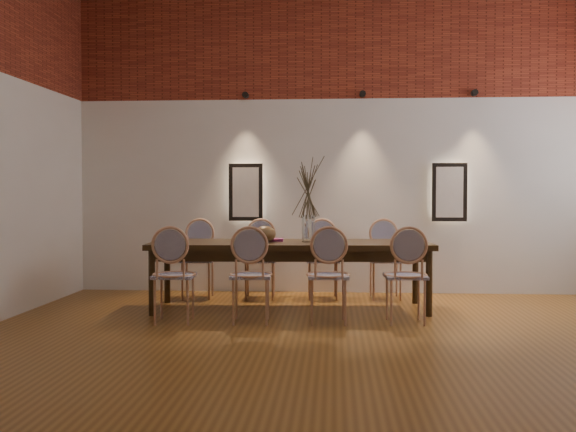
# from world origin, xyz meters

# --- Properties ---
(floor) EXTENTS (7.00, 7.00, 0.02)m
(floor) POSITION_xyz_m (0.00, 0.00, -0.01)
(floor) COLOR brown
(floor) RESTS_ON ground
(wall_back) EXTENTS (7.00, 0.10, 4.00)m
(wall_back) POSITION_xyz_m (0.00, 3.55, 2.00)
(wall_back) COLOR silver
(wall_back) RESTS_ON ground
(brick_band_back) EXTENTS (7.00, 0.02, 1.50)m
(brick_band_back) POSITION_xyz_m (0.00, 3.48, 3.25)
(brick_band_back) COLOR maroon
(brick_band_back) RESTS_ON ground
(niche_left) EXTENTS (0.36, 0.06, 0.66)m
(niche_left) POSITION_xyz_m (-1.30, 3.45, 1.30)
(niche_left) COLOR #FFEAC6
(niche_left) RESTS_ON wall_back
(niche_right) EXTENTS (0.36, 0.06, 0.66)m
(niche_right) POSITION_xyz_m (1.30, 3.45, 1.30)
(niche_right) COLOR #FFEAC6
(niche_right) RESTS_ON wall_back
(spot_fixture_left) EXTENTS (0.08, 0.10, 0.08)m
(spot_fixture_left) POSITION_xyz_m (-1.30, 3.42, 2.55)
(spot_fixture_left) COLOR black
(spot_fixture_left) RESTS_ON wall_back
(spot_fixture_mid) EXTENTS (0.08, 0.10, 0.08)m
(spot_fixture_mid) POSITION_xyz_m (0.20, 3.42, 2.55)
(spot_fixture_mid) COLOR black
(spot_fixture_mid) RESTS_ON wall_back
(spot_fixture_right) EXTENTS (0.08, 0.10, 0.08)m
(spot_fixture_right) POSITION_xyz_m (1.60, 3.42, 2.55)
(spot_fixture_right) COLOR black
(spot_fixture_right) RESTS_ON wall_back
(dining_table) EXTENTS (3.11, 1.15, 0.75)m
(dining_table) POSITION_xyz_m (-0.64, 2.19, 0.38)
(dining_table) COLOR #342310
(dining_table) RESTS_ON floor
(chair_near_a) EXTENTS (0.46, 0.46, 0.94)m
(chair_near_a) POSITION_xyz_m (-1.75, 1.36, 0.47)
(chair_near_a) COLOR tan
(chair_near_a) RESTS_ON floor
(chair_near_b) EXTENTS (0.46, 0.46, 0.94)m
(chair_near_b) POSITION_xyz_m (-0.98, 1.40, 0.47)
(chair_near_b) COLOR tan
(chair_near_b) RESTS_ON floor
(chair_near_c) EXTENTS (0.46, 0.46, 0.94)m
(chair_near_c) POSITION_xyz_m (-0.22, 1.44, 0.47)
(chair_near_c) COLOR tan
(chair_near_c) RESTS_ON floor
(chair_near_d) EXTENTS (0.46, 0.46, 0.94)m
(chair_near_d) POSITION_xyz_m (0.55, 1.48, 0.47)
(chair_near_d) COLOR tan
(chair_near_d) RESTS_ON floor
(chair_far_a) EXTENTS (0.46, 0.46, 0.94)m
(chair_far_a) POSITION_xyz_m (-1.83, 2.90, 0.47)
(chair_far_a) COLOR tan
(chair_far_a) RESTS_ON floor
(chair_far_b) EXTENTS (0.46, 0.46, 0.94)m
(chair_far_b) POSITION_xyz_m (-1.06, 2.94, 0.47)
(chair_far_b) COLOR tan
(chair_far_b) RESTS_ON floor
(chair_far_c) EXTENTS (0.46, 0.46, 0.94)m
(chair_far_c) POSITION_xyz_m (-0.30, 2.98, 0.47)
(chair_far_c) COLOR tan
(chair_far_c) RESTS_ON floor
(chair_far_d) EXTENTS (0.46, 0.46, 0.94)m
(chair_far_d) POSITION_xyz_m (0.47, 3.02, 0.47)
(chair_far_d) COLOR tan
(chair_far_d) RESTS_ON floor
(vase) EXTENTS (0.14, 0.14, 0.30)m
(vase) POSITION_xyz_m (-0.44, 2.20, 0.90)
(vase) COLOR silver
(vase) RESTS_ON dining_table
(dried_branches) EXTENTS (0.50, 0.50, 0.70)m
(dried_branches) POSITION_xyz_m (-0.44, 2.20, 1.35)
(dried_branches) COLOR #463D26
(dried_branches) RESTS_ON vase
(bowl) EXTENTS (0.24, 0.24, 0.18)m
(bowl) POSITION_xyz_m (-0.92, 2.13, 0.84)
(bowl) COLOR brown
(bowl) RESTS_ON dining_table
(book) EXTENTS (0.27, 0.19, 0.03)m
(book) POSITION_xyz_m (-0.86, 2.29, 0.77)
(book) COLOR #852761
(book) RESTS_ON dining_table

